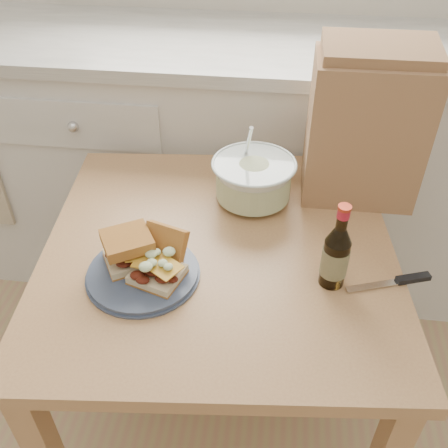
# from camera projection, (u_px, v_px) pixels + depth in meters

# --- Properties ---
(cabinet_run) EXTENTS (2.50, 0.64, 0.94)m
(cabinet_run) POSITION_uv_depth(u_px,v_px,m) (240.00, 161.00, 1.92)
(cabinet_run) COLOR white
(cabinet_run) RESTS_ON ground
(dining_table) EXTENTS (0.92, 0.92, 0.70)m
(dining_table) POSITION_uv_depth(u_px,v_px,m) (219.00, 276.00, 1.26)
(dining_table) COLOR tan
(dining_table) RESTS_ON ground
(plate) EXTENTS (0.25, 0.25, 0.02)m
(plate) POSITION_uv_depth(u_px,v_px,m) (143.00, 273.00, 1.11)
(plate) COLOR #3D4963
(plate) RESTS_ON dining_table
(sandwich_left) EXTENTS (0.14, 0.13, 0.08)m
(sandwich_left) POSITION_uv_depth(u_px,v_px,m) (128.00, 249.00, 1.11)
(sandwich_left) COLOR beige
(sandwich_left) RESTS_ON plate
(sandwich_right) EXTENTS (0.13, 0.17, 0.09)m
(sandwich_right) POSITION_uv_depth(u_px,v_px,m) (159.00, 261.00, 1.09)
(sandwich_right) COLOR beige
(sandwich_right) RESTS_ON plate
(coleslaw_bowl) EXTENTS (0.22, 0.22, 0.22)m
(coleslaw_bowl) POSITION_uv_depth(u_px,v_px,m) (253.00, 181.00, 1.31)
(coleslaw_bowl) COLOR silver
(coleslaw_bowl) RESTS_ON dining_table
(beer_bottle) EXTENTS (0.06, 0.06, 0.21)m
(beer_bottle) POSITION_uv_depth(u_px,v_px,m) (336.00, 255.00, 1.06)
(beer_bottle) COLOR black
(beer_bottle) RESTS_ON dining_table
(knife) EXTENTS (0.19, 0.08, 0.01)m
(knife) POSITION_uv_depth(u_px,v_px,m) (403.00, 280.00, 1.10)
(knife) COLOR silver
(knife) RESTS_ON dining_table
(paper_bag) EXTENTS (0.29, 0.19, 0.37)m
(paper_bag) POSITION_uv_depth(u_px,v_px,m) (365.00, 130.00, 1.26)
(paper_bag) COLOR #AB7F52
(paper_bag) RESTS_ON dining_table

